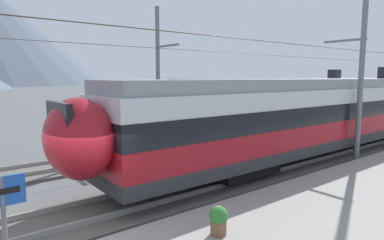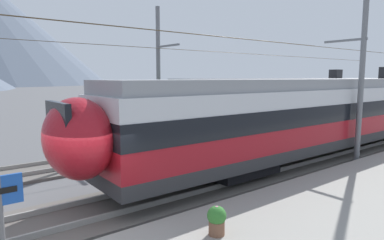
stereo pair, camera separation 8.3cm
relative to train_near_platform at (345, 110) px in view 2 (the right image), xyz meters
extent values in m
plane|color=#565659|center=(-14.52, -0.81, -2.23)|extent=(400.00, 400.00, 0.00)
cube|color=#5B5651|center=(-14.52, 0.00, -2.17)|extent=(120.00, 3.00, 0.12)
cube|color=gray|center=(-14.52, -0.72, -2.03)|extent=(120.00, 0.07, 0.16)
cube|color=gray|center=(-14.52, 0.72, -2.03)|extent=(120.00, 0.07, 0.16)
cube|color=#5B5651|center=(-14.52, 5.69, -2.17)|extent=(120.00, 3.00, 0.12)
cube|color=gray|center=(-14.52, 4.98, -2.03)|extent=(120.00, 0.07, 0.16)
cube|color=gray|center=(-14.52, 6.41, -2.03)|extent=(120.00, 0.07, 0.16)
cube|color=#2D2D30|center=(0.59, 0.00, -1.30)|extent=(28.51, 2.85, 0.45)
cube|color=maroon|center=(0.59, 0.00, -0.65)|extent=(28.51, 2.85, 0.85)
cube|color=black|center=(0.59, 0.00, 0.15)|extent=(28.51, 2.89, 0.75)
cube|color=silver|center=(0.59, 0.00, 0.85)|extent=(28.51, 2.85, 0.65)
cube|color=gray|center=(0.59, 0.00, 1.40)|extent=(28.21, 2.65, 0.45)
cube|color=black|center=(-8.24, 0.00, -1.74)|extent=(2.80, 2.28, 0.42)
ellipsoid|color=maroon|center=(-14.21, 0.00, 0.05)|extent=(1.80, 2.62, 2.25)
cube|color=black|center=(-14.71, 0.00, 0.47)|extent=(0.16, 1.71, 1.19)
cube|color=#2D2D30|center=(5.42, 5.69, -1.30)|extent=(24.26, 2.89, 0.45)
cube|color=#1E6638|center=(5.42, 5.69, -0.65)|extent=(24.26, 2.89, 0.85)
cube|color=black|center=(5.42, 5.69, 0.15)|extent=(24.26, 2.93, 0.75)
cube|color=beige|center=(5.42, 5.69, 0.85)|extent=(24.26, 2.89, 0.65)
cube|color=gray|center=(5.42, 5.69, 1.40)|extent=(23.96, 2.69, 0.45)
cube|color=black|center=(-2.10, 5.69, -1.74)|extent=(2.80, 2.31, 0.42)
cube|color=black|center=(12.94, 5.69, -1.74)|extent=(2.80, 2.31, 0.42)
ellipsoid|color=#1E6638|center=(-7.26, 5.69, 0.05)|extent=(1.80, 2.66, 2.25)
cube|color=black|center=(-7.76, 5.69, 0.47)|extent=(0.16, 1.73, 1.19)
cube|color=black|center=(9.06, 5.69, 1.97)|extent=(0.90, 0.70, 0.70)
cylinder|color=slate|center=(-2.02, -1.72, 2.01)|extent=(0.24, 0.24, 8.47)
cube|color=slate|center=(-2.02, -0.86, 3.38)|extent=(0.10, 2.02, 0.10)
cylinder|color=#473823|center=(-2.02, 0.00, 3.13)|extent=(39.70, 0.02, 0.02)
cylinder|color=slate|center=(-6.84, 7.58, 1.71)|extent=(0.24, 0.24, 7.88)
cube|color=slate|center=(-6.84, 6.63, 3.41)|extent=(0.10, 2.18, 0.10)
cylinder|color=#473823|center=(-6.84, 5.69, 3.16)|extent=(39.70, 0.02, 0.02)
cylinder|color=#59595B|center=(-16.53, -2.88, -0.90)|extent=(0.08, 0.08, 2.02)
cube|color=black|center=(-16.53, -2.92, -0.14)|extent=(0.52, 0.01, 0.10)
cylinder|color=brown|center=(-12.31, -3.53, -1.75)|extent=(0.37, 0.37, 0.33)
sphere|color=#33752D|center=(-12.31, -3.53, -1.45)|extent=(0.45, 0.45, 0.45)
sphere|color=#DB5193|center=(-12.31, -3.53, -1.35)|extent=(0.25, 0.25, 0.25)
camera|label=1|loc=(-17.36, -8.96, 1.70)|focal=31.49mm
camera|label=2|loc=(-17.29, -9.01, 1.70)|focal=31.49mm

